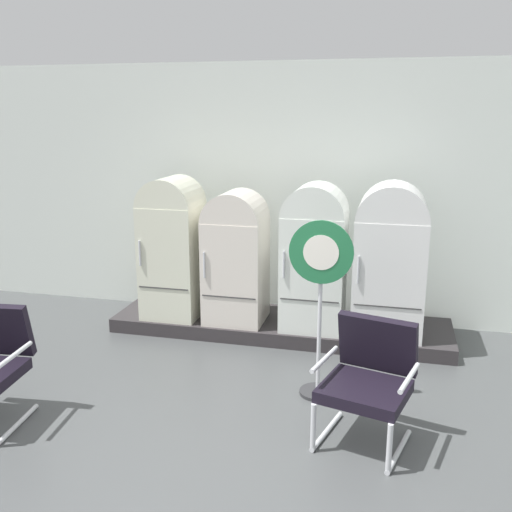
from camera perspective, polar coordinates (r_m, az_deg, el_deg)
ground at (r=4.00m, az=-6.93°, el=-23.73°), size 12.00×10.00×0.05m
back_wall at (r=6.76m, az=3.62°, el=6.35°), size 11.76×0.12×2.97m
display_plinth at (r=6.51m, az=2.43°, el=-6.92°), size 3.74×0.95×0.15m
refrigerator_0 at (r=6.46m, az=-8.31°, el=1.28°), size 0.62×0.64×1.58m
refrigerator_1 at (r=6.24m, az=-2.02°, el=0.26°), size 0.64×0.63×1.45m
refrigerator_2 at (r=6.04m, az=5.82°, el=0.30°), size 0.65×0.61×1.56m
refrigerator_3 at (r=6.04m, az=13.23°, el=0.05°), size 0.72×0.70×1.58m
armchair_right at (r=4.44m, az=11.17°, el=-11.64°), size 0.78×0.80×0.93m
sign_stand at (r=4.89m, az=6.37°, el=-4.81°), size 0.54×0.32×1.57m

